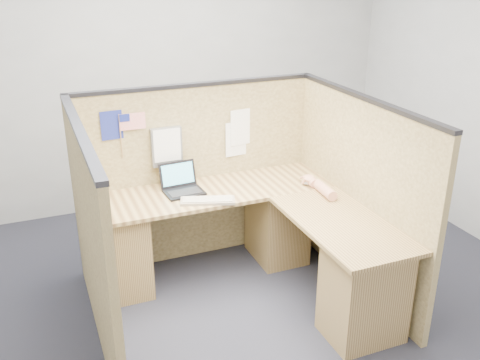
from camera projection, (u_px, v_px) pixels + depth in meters
name	position (u px, v px, depth m)	size (l,w,h in m)	color
floor	(243.00, 314.00, 3.96)	(5.00, 5.00, 0.00)	black
wall_back	(158.00, 71.00, 5.35)	(5.00, 5.00, 0.00)	#9B9EA0
cubicle_partitions	(221.00, 198.00, 4.03)	(2.06, 1.83, 1.53)	brown
l_desk	(251.00, 246.00, 4.11)	(1.95, 1.75, 0.73)	brown
laptop	(182.00, 184.00, 4.23)	(0.31, 0.30, 0.22)	black
keyboard	(208.00, 200.00, 4.05)	(0.43, 0.26, 0.03)	gray
mouse	(309.00, 182.00, 4.36)	(0.12, 0.07, 0.05)	#B4B4B8
hand_forearm	(320.00, 186.00, 4.22)	(0.12, 0.43, 0.09)	tan
blue_poster	(112.00, 125.00, 4.07)	(0.17, 0.00, 0.23)	navy
american_flag	(130.00, 123.00, 4.10)	(0.20, 0.01, 0.35)	olive
file_holder	(167.00, 147.00, 4.27)	(0.25, 0.05, 0.32)	slate
paper_left	(238.00, 139.00, 4.52)	(0.23, 0.00, 0.30)	white
paper_right	(243.00, 127.00, 4.50)	(0.24, 0.00, 0.31)	white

